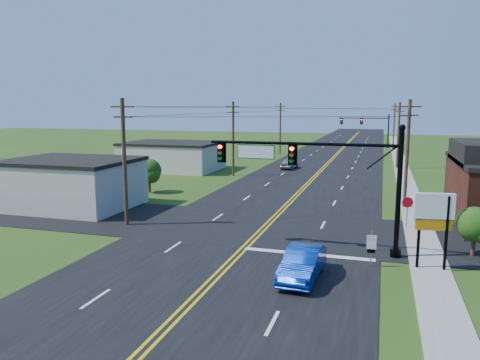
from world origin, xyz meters
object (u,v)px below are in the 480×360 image
(signal_mast_main, at_px, (318,171))
(signal_mast_far, at_px, (366,125))
(stop_sign, at_px, (407,205))
(blue_car, at_px, (303,264))
(route_sign, at_px, (371,246))

(signal_mast_main, distance_m, signal_mast_far, 72.00)
(signal_mast_far, relative_size, stop_sign, 4.95)
(signal_mast_far, relative_size, blue_car, 2.35)
(signal_mast_main, relative_size, route_sign, 5.63)
(blue_car, bearing_deg, stop_sign, 68.51)
(signal_mast_main, relative_size, stop_sign, 5.10)
(route_sign, distance_m, stop_sign, 9.35)
(route_sign, bearing_deg, blue_car, -144.13)
(signal_mast_main, distance_m, blue_car, 6.28)
(signal_mast_main, xyz_separation_m, route_sign, (3.16, -2.03, -3.58))
(route_sign, bearing_deg, signal_mast_main, 141.40)
(blue_car, xyz_separation_m, stop_sign, (5.35, 11.92, 0.83))
(signal_mast_far, distance_m, blue_car, 76.96)
(stop_sign, bearing_deg, signal_mast_main, -138.10)
(signal_mast_main, relative_size, signal_mast_far, 1.03)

